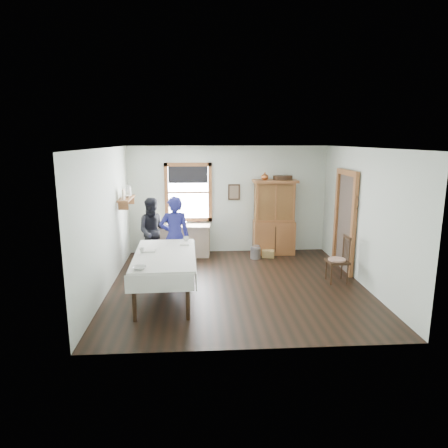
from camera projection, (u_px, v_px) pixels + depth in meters
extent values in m
cube|color=black|center=(237.00, 285.00, 7.98)|extent=(5.00, 5.00, 0.01)
cube|color=silver|center=(238.00, 148.00, 7.42)|extent=(5.00, 5.00, 0.01)
cube|color=silver|center=(228.00, 200.00, 10.14)|extent=(5.00, 0.01, 2.70)
cube|color=silver|center=(256.00, 256.00, 5.26)|extent=(5.00, 0.01, 2.70)
cube|color=silver|center=(106.00, 221.00, 7.54)|extent=(0.01, 5.00, 2.70)
cube|color=silver|center=(364.00, 217.00, 7.86)|extent=(0.01, 5.00, 2.70)
cube|color=white|center=(188.00, 192.00, 10.02)|extent=(1.00, 0.02, 1.30)
cube|color=#995A2F|center=(188.00, 165.00, 9.85)|extent=(1.18, 0.06, 0.09)
cube|color=#995A2F|center=(189.00, 220.00, 10.14)|extent=(1.18, 0.06, 0.09)
cube|color=#995A2F|center=(166.00, 193.00, 9.96)|extent=(0.09, 0.06, 1.48)
cube|color=#995A2F|center=(210.00, 192.00, 10.03)|extent=(0.09, 0.06, 1.48)
cube|color=black|center=(188.00, 175.00, 9.88)|extent=(0.98, 0.03, 0.41)
cube|color=#4E4137|center=(346.00, 223.00, 8.75)|extent=(0.03, 0.90, 2.10)
cube|color=#995A2F|center=(353.00, 228.00, 8.25)|extent=(0.08, 0.12, 2.10)
cube|color=#995A2F|center=(336.00, 219.00, 9.24)|extent=(0.08, 0.12, 2.10)
cube|color=#995A2F|center=(348.00, 173.00, 8.52)|extent=(0.08, 1.14, 0.12)
cube|color=#995A2F|center=(126.00, 199.00, 8.97)|extent=(0.24, 1.00, 0.04)
cube|color=#995A2F|center=(123.00, 206.00, 8.60)|extent=(0.22, 0.03, 0.18)
cube|color=#995A2F|center=(130.00, 200.00, 9.38)|extent=(0.22, 0.03, 0.18)
cube|color=tan|center=(124.00, 195.00, 8.65)|extent=(0.03, 0.22, 0.24)
cylinder|color=silver|center=(129.00, 191.00, 9.29)|extent=(0.12, 0.12, 0.22)
cube|color=#322111|center=(234.00, 192.00, 10.07)|extent=(0.30, 0.04, 0.40)
torus|color=black|center=(357.00, 197.00, 8.07)|extent=(0.01, 0.27, 0.27)
cube|color=tan|center=(183.00, 240.00, 9.93)|extent=(1.41, 0.63, 0.78)
cube|color=#995A2F|center=(274.00, 217.00, 10.01)|extent=(1.11, 0.54, 1.87)
cube|color=silver|center=(165.00, 276.00, 7.23)|extent=(1.18, 2.15, 0.85)
cube|color=#322111|center=(337.00, 259.00, 8.06)|extent=(0.46, 0.46, 0.97)
cube|color=#999BA1|center=(256.00, 253.00, 9.74)|extent=(0.26, 0.26, 0.27)
cube|color=tan|center=(268.00, 254.00, 9.86)|extent=(0.34, 0.27, 0.18)
imported|color=navy|center=(175.00, 239.00, 8.39)|extent=(0.62, 0.45, 1.58)
imported|color=black|center=(154.00, 234.00, 9.19)|extent=(0.76, 0.62, 1.44)
imported|color=silver|center=(186.00, 239.00, 8.05)|extent=(0.13, 0.13, 0.09)
imported|color=silver|center=(142.00, 250.00, 7.19)|extent=(0.11, 0.11, 0.09)
imported|color=silver|center=(140.00, 268.00, 6.28)|extent=(0.26, 0.26, 0.06)
imported|color=#7C6853|center=(166.00, 225.00, 9.80)|extent=(0.21, 0.25, 0.02)
imported|color=silver|center=(180.00, 223.00, 9.94)|extent=(0.23, 0.23, 0.06)
imported|color=silver|center=(127.00, 196.00, 9.01)|extent=(0.22, 0.22, 0.05)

